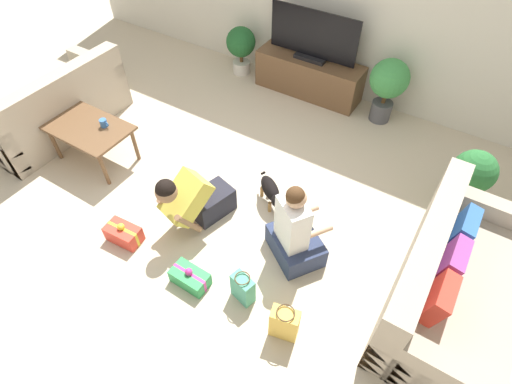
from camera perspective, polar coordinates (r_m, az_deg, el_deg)
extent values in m
plane|color=beige|center=(4.38, -5.87, -0.79)|extent=(16.00, 16.00, 0.00)
cube|color=tan|center=(5.75, -26.94, 10.08)|extent=(0.89, 1.79, 0.43)
cube|color=tan|center=(5.26, -26.23, 12.70)|extent=(0.20, 1.79, 0.42)
cube|color=tan|center=(6.05, -21.38, 15.08)|extent=(0.89, 0.16, 0.61)
cube|color=#288E6B|center=(5.56, -25.15, 14.29)|extent=(0.18, 0.34, 0.32)
cube|color=#EACC4C|center=(5.34, -29.60, 11.03)|extent=(0.18, 0.34, 0.32)
cube|color=tan|center=(3.83, 26.30, -12.82)|extent=(0.89, 1.79, 0.43)
cube|color=tan|center=(3.46, 23.31, -7.07)|extent=(0.20, 1.79, 0.42)
cube|color=tan|center=(3.33, 23.46, -22.90)|extent=(0.89, 0.16, 0.61)
cube|color=tan|center=(4.30, 29.12, -3.74)|extent=(0.89, 0.16, 0.61)
cube|color=red|center=(3.30, 24.58, -13.66)|extent=(0.18, 0.34, 0.32)
cube|color=#9E4293|center=(3.52, 26.10, -8.88)|extent=(0.18, 0.34, 0.32)
cube|color=#3366AD|center=(3.77, 27.39, -4.70)|extent=(0.18, 0.34, 0.32)
cube|color=brown|center=(4.88, -22.81, 8.43)|extent=(0.93, 0.60, 0.03)
cylinder|color=brown|center=(5.22, -26.82, 6.20)|extent=(0.04, 0.04, 0.44)
cylinder|color=brown|center=(4.66, -20.90, 3.05)|extent=(0.04, 0.04, 0.44)
cylinder|color=brown|center=(5.40, -23.02, 9.22)|extent=(0.04, 0.04, 0.44)
cylinder|color=brown|center=(4.86, -16.89, 6.49)|extent=(0.04, 0.04, 0.44)
cube|color=brown|center=(5.81, 7.54, 16.08)|extent=(1.48, 0.43, 0.52)
cube|color=black|center=(5.67, 7.84, 18.53)|extent=(0.43, 0.20, 0.05)
cube|color=black|center=(5.52, 8.20, 21.47)|extent=(1.22, 0.03, 0.60)
cylinder|color=#4C4C51|center=(5.56, 17.38, 11.01)|extent=(0.26, 0.26, 0.26)
cylinder|color=brown|center=(5.45, 17.86, 12.70)|extent=(0.05, 0.05, 0.14)
sphere|color=#3D8E47|center=(5.31, 18.56, 15.12)|extent=(0.48, 0.48, 0.48)
cylinder|color=beige|center=(4.73, 26.97, -0.88)|extent=(0.27, 0.27, 0.20)
cylinder|color=brown|center=(4.62, 27.65, 0.47)|extent=(0.05, 0.05, 0.13)
sphere|color=#286B33|center=(4.47, 28.74, 2.63)|extent=(0.43, 0.43, 0.43)
cylinder|color=beige|center=(6.32, -2.08, 17.42)|extent=(0.26, 0.26, 0.18)
cylinder|color=brown|center=(6.24, -2.12, 18.64)|extent=(0.05, 0.05, 0.13)
sphere|color=#1E5628|center=(6.13, -2.18, 20.64)|extent=(0.42, 0.42, 0.42)
cube|color=#23232D|center=(4.15, -6.35, -1.49)|extent=(0.39, 0.50, 0.28)
cube|color=gold|center=(3.84, -9.98, -0.78)|extent=(0.44, 0.56, 0.46)
sphere|color=#8E6647|center=(3.63, -12.70, 0.01)|extent=(0.20, 0.20, 0.20)
sphere|color=black|center=(3.60, -12.79, 0.39)|extent=(0.19, 0.19, 0.19)
cylinder|color=#8E6647|center=(4.03, -11.99, -2.09)|extent=(0.13, 0.27, 0.40)
cylinder|color=#8E6647|center=(3.86, -9.57, -4.49)|extent=(0.13, 0.27, 0.40)
cube|color=#283351|center=(3.84, 5.65, -7.57)|extent=(0.66, 0.62, 0.24)
cube|color=white|center=(3.53, 5.22, -4.47)|extent=(0.38, 0.35, 0.50)
sphere|color=tan|center=(3.28, 5.76, -0.87)|extent=(0.18, 0.18, 0.18)
sphere|color=#472D19|center=(3.25, 5.64, -0.56)|extent=(0.16, 0.16, 0.16)
cylinder|color=tan|center=(3.59, 8.97, -5.63)|extent=(0.19, 0.25, 0.06)
cylinder|color=tan|center=(3.72, 7.05, -2.75)|extent=(0.19, 0.25, 0.06)
ellipsoid|color=black|center=(4.16, 2.03, 0.50)|extent=(0.38, 0.34, 0.17)
sphere|color=black|center=(4.00, 3.19, -1.22)|extent=(0.14, 0.14, 0.14)
sphere|color=olive|center=(3.97, 3.49, -1.93)|extent=(0.06, 0.06, 0.06)
cylinder|color=black|center=(4.27, 1.02, 2.72)|extent=(0.09, 0.08, 0.11)
cylinder|color=olive|center=(4.19, 1.97, -2.14)|extent=(0.04, 0.04, 0.13)
cylinder|color=olive|center=(4.21, 3.14, -1.81)|extent=(0.04, 0.04, 0.13)
cylinder|color=olive|center=(4.33, 0.84, 0.05)|extent=(0.04, 0.04, 0.13)
cylinder|color=olive|center=(4.35, 1.98, 0.36)|extent=(0.04, 0.04, 0.13)
cube|color=red|center=(4.15, -18.37, -5.69)|extent=(0.36, 0.22, 0.18)
cube|color=yellow|center=(4.15, -18.37, -5.69)|extent=(0.35, 0.06, 0.18)
sphere|color=yellow|center=(4.07, -18.74, -4.73)|extent=(0.07, 0.07, 0.07)
cube|color=#2D934C|center=(3.73, -9.40, -11.98)|extent=(0.35, 0.20, 0.15)
cube|color=#CC3389|center=(3.73, -9.40, -11.98)|extent=(0.35, 0.03, 0.15)
sphere|color=#CC3389|center=(3.65, -9.59, -11.17)|extent=(0.07, 0.07, 0.07)
cube|color=#E5B74C|center=(3.39, 4.08, -18.21)|extent=(0.25, 0.18, 0.34)
torus|color=#4C3823|center=(3.22, 4.27, -16.83)|extent=(0.18, 0.18, 0.01)
cube|color=#4CA384|center=(3.55, -1.89, -13.60)|extent=(0.23, 0.16, 0.30)
torus|color=#4C3823|center=(3.40, -1.96, -12.20)|extent=(0.16, 0.16, 0.01)
cylinder|color=#386BAD|center=(4.79, -20.95, 9.19)|extent=(0.08, 0.08, 0.09)
torus|color=#386BAD|center=(4.75, -20.54, 9.06)|extent=(0.06, 0.01, 0.06)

